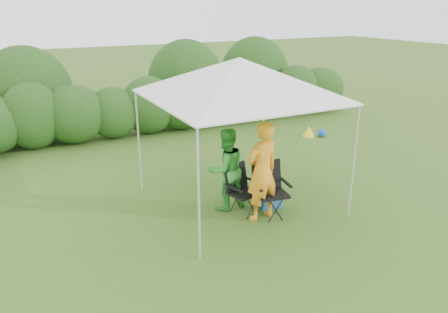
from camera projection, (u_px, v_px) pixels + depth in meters
name	position (u px, v px, depth m)	size (l,w,h in m)	color
ground	(251.00, 212.00, 8.25)	(70.00, 70.00, 0.00)	#41651F
hedge	(152.00, 106.00, 13.06)	(14.53, 1.53, 1.80)	#234A17
canopy	(239.00, 78.00, 7.86)	(3.10, 3.10, 2.83)	silver
chair_right	(269.00, 186.00, 8.01)	(0.70, 0.65, 1.01)	black
chair_left	(241.00, 186.00, 8.12)	(0.67, 0.63, 0.92)	black
man	(262.00, 171.00, 7.74)	(0.67, 0.44, 1.83)	orange
woman	(226.00, 169.00, 8.17)	(0.77, 0.60, 1.59)	green
cooler	(270.00, 198.00, 8.43)	(0.46, 0.36, 0.35)	#225B9E
bottle	(274.00, 184.00, 8.32)	(0.06, 0.06, 0.24)	#592D0C
lawn_toy	(312.00, 132.00, 12.89)	(0.62, 0.52, 0.31)	yellow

